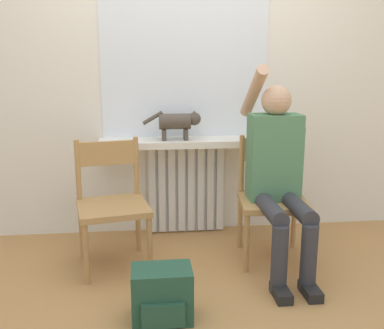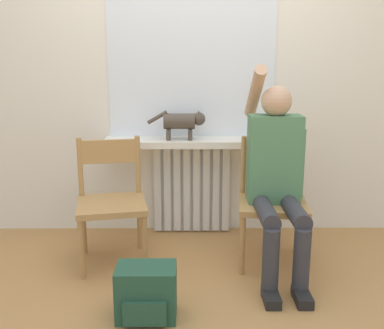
{
  "view_description": "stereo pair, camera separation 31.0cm",
  "coord_description": "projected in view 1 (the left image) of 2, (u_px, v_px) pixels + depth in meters",
  "views": [
    {
      "loc": [
        -0.33,
        -2.29,
        1.37
      ],
      "look_at": [
        0.0,
        0.71,
        0.66
      ],
      "focal_mm": 42.0,
      "sensor_mm": 36.0,
      "label": 1
    },
    {
      "loc": [
        -0.02,
        -2.31,
        1.37
      ],
      "look_at": [
        0.0,
        0.71,
        0.66
      ],
      "focal_mm": 42.0,
      "sensor_mm": 36.0,
      "label": 2
    }
  ],
  "objects": [
    {
      "name": "window_glass",
      "position": [
        185.0,
        56.0,
        3.41
      ],
      "size": [
        1.28,
        0.01,
        1.23
      ],
      "color": "white",
      "rests_on": "windowsill"
    },
    {
      "name": "person",
      "position": [
        278.0,
        170.0,
        2.93
      ],
      "size": [
        0.36,
        1.04,
        1.34
      ],
      "color": "#333338",
      "rests_on": "ground_plane"
    },
    {
      "name": "wall_with_window",
      "position": [
        185.0,
        62.0,
        3.45
      ],
      "size": [
        7.0,
        0.06,
        2.7
      ],
      "color": "white",
      "rests_on": "ground_plane"
    },
    {
      "name": "backpack",
      "position": [
        162.0,
        295.0,
        2.4
      ],
      "size": [
        0.32,
        0.24,
        0.29
      ],
      "color": "#234C38",
      "rests_on": "ground_plane"
    },
    {
      "name": "chair_left",
      "position": [
        112.0,
        202.0,
        2.99
      ],
      "size": [
        0.53,
        0.53,
        0.85
      ],
      "rotation": [
        0.0,
        0.0,
        0.19
      ],
      "color": "#B2844C",
      "rests_on": "ground_plane"
    },
    {
      "name": "radiator",
      "position": [
        186.0,
        188.0,
        3.6
      ],
      "size": [
        0.62,
        0.08,
        0.73
      ],
      "color": "silver",
      "rests_on": "ground_plane"
    },
    {
      "name": "chair_right",
      "position": [
        272.0,
        197.0,
        3.1
      ],
      "size": [
        0.49,
        0.49,
        0.85
      ],
      "rotation": [
        0.0,
        0.0,
        -0.11
      ],
      "color": "#B2844C",
      "rests_on": "ground_plane"
    },
    {
      "name": "cat",
      "position": [
        178.0,
        122.0,
        3.35
      ],
      "size": [
        0.44,
        0.12,
        0.22
      ],
      "color": "#4C4238",
      "rests_on": "windowsill"
    },
    {
      "name": "ground_plane",
      "position": [
        206.0,
        305.0,
        2.57
      ],
      "size": [
        12.0,
        12.0,
        0.0
      ],
      "primitive_type": "plane",
      "color": "#B27F47"
    },
    {
      "name": "windowsill",
      "position": [
        187.0,
        142.0,
        3.42
      ],
      "size": [
        1.33,
        0.28,
        0.05
      ],
      "color": "white",
      "rests_on": "radiator"
    }
  ]
}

